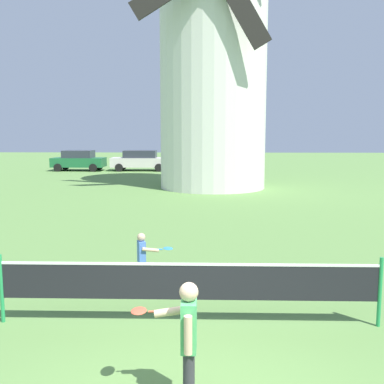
{
  "coord_description": "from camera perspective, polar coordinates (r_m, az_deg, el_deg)",
  "views": [
    {
      "loc": [
        0.21,
        -4.58,
        3.01
      ],
      "look_at": [
        -0.03,
        4.15,
        1.83
      ],
      "focal_mm": 42.09,
      "sensor_mm": 36.0,
      "label": 1
    }
  ],
  "objects": [
    {
      "name": "player_near",
      "position": [
        5.18,
        -0.65,
        -17.73
      ],
      "size": [
        0.77,
        0.54,
        1.39
      ],
      "color": "#333338",
      "rests_on": "ground_plane"
    },
    {
      "name": "player_far",
      "position": [
        8.84,
        -6.22,
        -8.11
      ],
      "size": [
        0.73,
        0.34,
        1.07
      ],
      "color": "#9E937F",
      "rests_on": "ground_plane"
    },
    {
      "name": "windmill",
      "position": [
        24.58,
        2.71,
        18.11
      ],
      "size": [
        7.77,
        6.34,
        14.5
      ],
      "color": "silver",
      "rests_on": "ground_plane"
    },
    {
      "name": "tennis_net",
      "position": [
        7.13,
        -0.45,
        -11.31
      ],
      "size": [
        5.97,
        0.06,
        1.1
      ],
      "color": "#238E4C",
      "rests_on": "ground_plane"
    },
    {
      "name": "parked_car_green",
      "position": [
        35.73,
        -14.17,
        3.93
      ],
      "size": [
        4.02,
        1.99,
        1.56
      ],
      "color": "#1E6638",
      "rests_on": "ground_plane"
    },
    {
      "name": "parked_car_cream",
      "position": [
        34.92,
        -6.58,
        4.03
      ],
      "size": [
        4.43,
        1.91,
        1.56
      ],
      "color": "silver",
      "rests_on": "ground_plane"
    }
  ]
}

